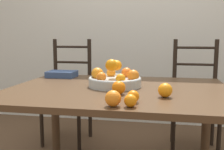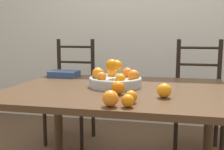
# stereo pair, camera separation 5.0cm
# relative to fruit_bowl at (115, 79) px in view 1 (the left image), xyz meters

# --- Properties ---
(wall_back) EXTENTS (8.00, 0.06, 2.60)m
(wall_back) POSITION_rel_fruit_bowl_xyz_m (0.03, 1.51, 0.52)
(wall_back) COLOR silver
(wall_back) RESTS_ON ground_plane
(dining_table) EXTENTS (1.44, 1.07, 0.73)m
(dining_table) POSITION_rel_fruit_bowl_xyz_m (0.03, -0.05, -0.14)
(dining_table) COLOR #4C331E
(dining_table) RESTS_ON ground_plane
(fruit_bowl) EXTENTS (0.36, 0.36, 0.19)m
(fruit_bowl) POSITION_rel_fruit_bowl_xyz_m (0.00, 0.00, 0.00)
(fruit_bowl) COLOR #B2B7B2
(fruit_bowl) RESTS_ON dining_table
(orange_loose_0) EXTENTS (0.06, 0.06, 0.06)m
(orange_loose_0) POSITION_rel_fruit_bowl_xyz_m (0.17, -0.42, -0.02)
(orange_loose_0) COLOR orange
(orange_loose_0) RESTS_ON dining_table
(orange_loose_1) EXTENTS (0.08, 0.08, 0.08)m
(orange_loose_1) POSITION_rel_fruit_bowl_xyz_m (0.07, -0.24, -0.01)
(orange_loose_1) COLOR orange
(orange_loose_1) RESTS_ON dining_table
(orange_loose_2) EXTENTS (0.06, 0.06, 0.06)m
(orange_loose_2) POSITION_rel_fruit_bowl_xyz_m (0.16, -0.51, -0.02)
(orange_loose_2) COLOR orange
(orange_loose_2) RESTS_ON dining_table
(orange_loose_3) EXTENTS (0.08, 0.08, 0.08)m
(orange_loose_3) POSITION_rel_fruit_bowl_xyz_m (0.33, -0.27, -0.01)
(orange_loose_3) COLOR orange
(orange_loose_3) RESTS_ON dining_table
(orange_loose_4) EXTENTS (0.08, 0.08, 0.08)m
(orange_loose_4) POSITION_rel_fruit_bowl_xyz_m (0.08, -0.51, -0.01)
(orange_loose_4) COLOR orange
(orange_loose_4) RESTS_ON dining_table
(chair_left) EXTENTS (0.43, 0.41, 1.04)m
(chair_left) POSITION_rel_fruit_bowl_xyz_m (-0.62, 0.78, -0.30)
(chair_left) COLOR black
(chair_left) RESTS_ON ground_plane
(chair_right) EXTENTS (0.43, 0.41, 1.04)m
(chair_right) POSITION_rel_fruit_bowl_xyz_m (0.62, 0.78, -0.30)
(chair_right) COLOR black
(chair_right) RESTS_ON ground_plane
(book_stack) EXTENTS (0.23, 0.17, 0.05)m
(book_stack) POSITION_rel_fruit_bowl_xyz_m (-0.51, 0.33, -0.03)
(book_stack) COLOR #334770
(book_stack) RESTS_ON dining_table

